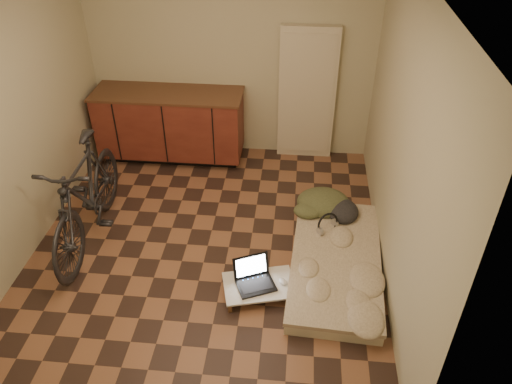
# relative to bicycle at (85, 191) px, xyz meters

# --- Properties ---
(room_shell) EXTENTS (3.50, 4.00, 2.60)m
(room_shell) POSITION_rel_bicycle_xyz_m (1.20, -0.02, 0.70)
(room_shell) COLOR brown
(room_shell) RESTS_ON ground
(cabinets) EXTENTS (1.84, 0.62, 0.91)m
(cabinets) POSITION_rel_bicycle_xyz_m (0.45, 1.68, -0.13)
(cabinets) COLOR black
(cabinets) RESTS_ON ground
(appliance_panel) EXTENTS (0.70, 0.10, 1.70)m
(appliance_panel) POSITION_rel_bicycle_xyz_m (2.15, 1.92, 0.25)
(appliance_panel) COLOR beige
(appliance_panel) RESTS_ON ground
(bicycle) EXTENTS (0.61, 1.87, 1.20)m
(bicycle) POSITION_rel_bicycle_xyz_m (0.00, 0.00, 0.00)
(bicycle) COLOR black
(bicycle) RESTS_ON ground
(futon) EXTENTS (0.94, 1.81, 0.15)m
(futon) POSITION_rel_bicycle_xyz_m (2.50, -0.23, -0.52)
(futon) COLOR beige
(futon) RESTS_ON ground
(clothing_pile) EXTENTS (0.64, 0.54, 0.24)m
(clothing_pile) POSITION_rel_bicycle_xyz_m (2.43, 0.54, -0.33)
(clothing_pile) COLOR #3E4327
(clothing_pile) RESTS_ON futon
(headphones) EXTENTS (0.35, 0.35, 0.18)m
(headphones) POSITION_rel_bicycle_xyz_m (2.42, 0.17, -0.36)
(headphones) COLOR black
(headphones) RESTS_ON futon
(lap_desk) EXTENTS (0.73, 0.56, 0.11)m
(lap_desk) POSITION_rel_bicycle_xyz_m (1.79, -0.62, -0.51)
(lap_desk) COLOR brown
(lap_desk) RESTS_ON ground
(laptop) EXTENTS (0.43, 0.41, 0.23)m
(laptop) POSITION_rel_bicycle_xyz_m (1.74, -0.60, -0.44)
(laptop) COLOR black
(laptop) RESTS_ON lap_desk
(mouse) EXTENTS (0.11, 0.12, 0.04)m
(mouse) POSITION_rel_bicycle_xyz_m (2.00, -0.58, -0.48)
(mouse) COLOR silver
(mouse) RESTS_ON lap_desk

